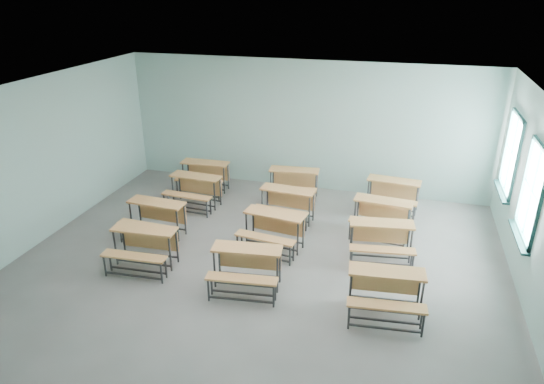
{
  "coord_description": "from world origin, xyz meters",
  "views": [
    {
      "loc": [
        2.35,
        -7.33,
        4.84
      ],
      "look_at": [
        -0.05,
        1.2,
        1.0
      ],
      "focal_mm": 32.0,
      "sensor_mm": 36.0,
      "label": 1
    }
  ],
  "objects_px": {
    "desk_unit_r1c1": "(273,226)",
    "desk_unit_r2c2": "(382,213)",
    "desk_unit_r3c0": "(204,172)",
    "desk_unit_r0c0": "(143,243)",
    "desk_unit_r2c1": "(286,201)",
    "desk_unit_r2c0": "(194,187)",
    "desk_unit_r3c2": "(393,191)",
    "desk_unit_r0c2": "(386,288)",
    "desk_unit_r1c2": "(381,237)",
    "desk_unit_r0c1": "(246,263)",
    "desk_unit_r3c1": "(294,180)",
    "desk_unit_r1c0": "(155,214)"
  },
  "relations": [
    {
      "from": "desk_unit_r1c2",
      "to": "desk_unit_r2c1",
      "type": "relative_size",
      "value": 1.03
    },
    {
      "from": "desk_unit_r1c2",
      "to": "desk_unit_r3c1",
      "type": "xyz_separation_m",
      "value": [
        -2.22,
        2.28,
        0.0
      ]
    },
    {
      "from": "desk_unit_r2c0",
      "to": "desk_unit_r0c1",
      "type": "bearing_deg",
      "value": -47.99
    },
    {
      "from": "desk_unit_r0c0",
      "to": "desk_unit_r3c2",
      "type": "distance_m",
      "value": 5.6
    },
    {
      "from": "desk_unit_r0c0",
      "to": "desk_unit_r2c2",
      "type": "xyz_separation_m",
      "value": [
        4.1,
        2.45,
        0.0
      ]
    },
    {
      "from": "desk_unit_r1c1",
      "to": "desk_unit_r0c1",
      "type": "bearing_deg",
      "value": -85.47
    },
    {
      "from": "desk_unit_r1c0",
      "to": "desk_unit_r3c2",
      "type": "relative_size",
      "value": 0.98
    },
    {
      "from": "desk_unit_r2c1",
      "to": "desk_unit_r3c2",
      "type": "xyz_separation_m",
      "value": [
        2.19,
        1.17,
        0.0
      ]
    },
    {
      "from": "desk_unit_r0c1",
      "to": "desk_unit_r3c2",
      "type": "distance_m",
      "value": 4.4
    },
    {
      "from": "desk_unit_r1c2",
      "to": "desk_unit_r2c2",
      "type": "bearing_deg",
      "value": 85.62
    },
    {
      "from": "desk_unit_r0c1",
      "to": "desk_unit_r3c0",
      "type": "xyz_separation_m",
      "value": [
        -2.36,
        3.74,
        0.0
      ]
    },
    {
      "from": "desk_unit_r0c1",
      "to": "desk_unit_r1c2",
      "type": "height_order",
      "value": "same"
    },
    {
      "from": "desk_unit_r2c0",
      "to": "desk_unit_r3c1",
      "type": "xyz_separation_m",
      "value": [
        2.12,
        1.02,
        0.0
      ]
    },
    {
      "from": "desk_unit_r0c2",
      "to": "desk_unit_r1c1",
      "type": "xyz_separation_m",
      "value": [
        -2.25,
        1.5,
        0.0
      ]
    },
    {
      "from": "desk_unit_r2c0",
      "to": "desk_unit_r2c2",
      "type": "relative_size",
      "value": 0.98
    },
    {
      "from": "desk_unit_r3c1",
      "to": "desk_unit_r3c2",
      "type": "height_order",
      "value": "same"
    },
    {
      "from": "desk_unit_r2c0",
      "to": "desk_unit_r3c2",
      "type": "bearing_deg",
      "value": 16.31
    },
    {
      "from": "desk_unit_r1c2",
      "to": "desk_unit_r1c1",
      "type": "bearing_deg",
      "value": 176.24
    },
    {
      "from": "desk_unit_r0c0",
      "to": "desk_unit_r0c1",
      "type": "xyz_separation_m",
      "value": [
        2.03,
        -0.16,
        0.0
      ]
    },
    {
      "from": "desk_unit_r2c2",
      "to": "desk_unit_r3c0",
      "type": "height_order",
      "value": "same"
    },
    {
      "from": "desk_unit_r1c2",
      "to": "desk_unit_r3c0",
      "type": "relative_size",
      "value": 1.07
    },
    {
      "from": "desk_unit_r1c1",
      "to": "desk_unit_r2c2",
      "type": "distance_m",
      "value": 2.32
    },
    {
      "from": "desk_unit_r0c2",
      "to": "desk_unit_r1c2",
      "type": "distance_m",
      "value": 1.66
    },
    {
      "from": "desk_unit_r1c2",
      "to": "desk_unit_r2c2",
      "type": "relative_size",
      "value": 1.02
    },
    {
      "from": "desk_unit_r0c2",
      "to": "desk_unit_r2c1",
      "type": "distance_m",
      "value": 3.55
    },
    {
      "from": "desk_unit_r2c2",
      "to": "desk_unit_r3c0",
      "type": "distance_m",
      "value": 4.57
    },
    {
      "from": "desk_unit_r0c1",
      "to": "desk_unit_r3c0",
      "type": "relative_size",
      "value": 1.05
    },
    {
      "from": "desk_unit_r1c0",
      "to": "desk_unit_r2c2",
      "type": "relative_size",
      "value": 0.97
    },
    {
      "from": "desk_unit_r2c1",
      "to": "desk_unit_r3c1",
      "type": "bearing_deg",
      "value": 101.1
    },
    {
      "from": "desk_unit_r0c0",
      "to": "desk_unit_r2c1",
      "type": "distance_m",
      "value": 3.22
    },
    {
      "from": "desk_unit_r0c2",
      "to": "desk_unit_r1c2",
      "type": "relative_size",
      "value": 0.98
    },
    {
      "from": "desk_unit_r1c1",
      "to": "desk_unit_r2c1",
      "type": "xyz_separation_m",
      "value": [
        -0.04,
        1.22,
        0.0
      ]
    },
    {
      "from": "desk_unit_r0c1",
      "to": "desk_unit_r0c2",
      "type": "distance_m",
      "value": 2.32
    },
    {
      "from": "desk_unit_r2c2",
      "to": "desk_unit_r1c2",
      "type": "bearing_deg",
      "value": -80.57
    },
    {
      "from": "desk_unit_r2c0",
      "to": "desk_unit_r1c1",
      "type": "bearing_deg",
      "value": -27.81
    },
    {
      "from": "desk_unit_r1c0",
      "to": "desk_unit_r1c1",
      "type": "height_order",
      "value": "same"
    },
    {
      "from": "desk_unit_r2c1",
      "to": "desk_unit_r2c0",
      "type": "bearing_deg",
      "value": -179.72
    },
    {
      "from": "desk_unit_r2c1",
      "to": "desk_unit_r3c2",
      "type": "bearing_deg",
      "value": 33.33
    },
    {
      "from": "desk_unit_r1c1",
      "to": "desk_unit_r2c2",
      "type": "bearing_deg",
      "value": 37.97
    },
    {
      "from": "desk_unit_r2c0",
      "to": "desk_unit_r3c0",
      "type": "height_order",
      "value": "same"
    },
    {
      "from": "desk_unit_r2c0",
      "to": "desk_unit_r2c1",
      "type": "height_order",
      "value": "same"
    },
    {
      "from": "desk_unit_r0c2",
      "to": "desk_unit_r1c2",
      "type": "height_order",
      "value": "same"
    },
    {
      "from": "desk_unit_r0c2",
      "to": "desk_unit_r2c1",
      "type": "bearing_deg",
      "value": 124.28
    },
    {
      "from": "desk_unit_r1c0",
      "to": "desk_unit_r2c2",
      "type": "distance_m",
      "value": 4.65
    },
    {
      "from": "desk_unit_r2c0",
      "to": "desk_unit_r2c1",
      "type": "bearing_deg",
      "value": -1.03
    },
    {
      "from": "desk_unit_r0c2",
      "to": "desk_unit_r1c0",
      "type": "distance_m",
      "value": 4.9
    },
    {
      "from": "desk_unit_r3c2",
      "to": "desk_unit_r2c0",
      "type": "bearing_deg",
      "value": -162.11
    },
    {
      "from": "desk_unit_r1c0",
      "to": "desk_unit_r3c2",
      "type": "xyz_separation_m",
      "value": [
        4.61,
        2.54,
        0.0
      ]
    },
    {
      "from": "desk_unit_r1c1",
      "to": "desk_unit_r3c0",
      "type": "xyz_separation_m",
      "value": [
        -2.43,
        2.32,
        0.0
      ]
    },
    {
      "from": "desk_unit_r0c0",
      "to": "desk_unit_r0c1",
      "type": "distance_m",
      "value": 2.04
    }
  ]
}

